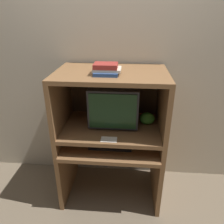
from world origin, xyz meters
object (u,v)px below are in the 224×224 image
object	(u,v)px
mouse	(139,147)
snack_bag	(147,118)
crt_monitor	(114,104)
keyboard	(110,146)
book_stack	(106,69)

from	to	relation	value
mouse	snack_bag	distance (m)	0.28
crt_monitor	mouse	world-z (taller)	crt_monitor
keyboard	mouse	world-z (taller)	mouse
keyboard	book_stack	distance (m)	0.70
keyboard	snack_bag	bearing A→B (deg)	29.13
crt_monitor	keyboard	distance (m)	0.39
crt_monitor	keyboard	size ratio (longest dim) A/B	1.14
snack_bag	mouse	bearing A→B (deg)	-110.81
mouse	keyboard	bearing A→B (deg)	179.45
snack_bag	book_stack	size ratio (longest dim) A/B	0.64
snack_bag	keyboard	bearing A→B (deg)	-150.87
mouse	snack_bag	bearing A→B (deg)	69.19
keyboard	mouse	distance (m)	0.26
crt_monitor	mouse	xyz separation A→B (m)	(0.24, -0.20, -0.33)
keyboard	crt_monitor	bearing A→B (deg)	83.87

